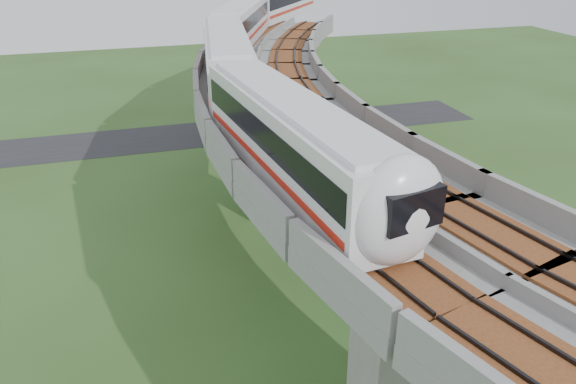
% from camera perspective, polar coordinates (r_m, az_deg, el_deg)
% --- Properties ---
extents(ground, '(160.00, 160.00, 0.00)m').
position_cam_1_polar(ground, '(34.68, 0.25, -10.12)').
color(ground, '#30491D').
rests_on(ground, ground).
extents(dirt_lot, '(18.00, 26.00, 0.04)m').
position_cam_1_polar(dirt_lot, '(39.05, 21.41, -7.60)').
color(dirt_lot, gray).
rests_on(dirt_lot, ground).
extents(asphalt_road, '(60.00, 8.00, 0.03)m').
position_cam_1_polar(asphalt_road, '(60.98, -8.04, 5.93)').
color(asphalt_road, '#232326').
rests_on(asphalt_road, ground).
extents(viaduct, '(19.58, 73.98, 11.40)m').
position_cam_1_polar(viaduct, '(31.57, 6.99, 4.63)').
color(viaduct, '#99968E').
rests_on(viaduct, ground).
extents(metro_train, '(20.10, 59.19, 3.64)m').
position_cam_1_polar(metro_train, '(44.36, -2.70, 15.24)').
color(metro_train, silver).
rests_on(metro_train, ground).
extents(fence, '(3.87, 38.73, 1.50)m').
position_cam_1_polar(fence, '(37.80, 14.63, -6.39)').
color(fence, '#2D382D').
rests_on(fence, ground).
extents(tree_0, '(3.11, 3.11, 3.75)m').
position_cam_1_polar(tree_0, '(56.97, 4.26, 7.27)').
color(tree_0, '#382314').
rests_on(tree_0, ground).
extents(tree_1, '(3.01, 3.01, 3.26)m').
position_cam_1_polar(tree_1, '(48.67, 4.78, 3.44)').
color(tree_1, '#382314').
rests_on(tree_1, ground).
extents(tree_2, '(3.19, 3.19, 4.05)m').
position_cam_1_polar(tree_2, '(43.02, 6.63, 1.32)').
color(tree_2, '#382314').
rests_on(tree_2, ground).
extents(tree_3, '(1.82, 1.82, 2.60)m').
position_cam_1_polar(tree_3, '(36.43, 9.25, -5.17)').
color(tree_3, '#382314').
rests_on(tree_3, ground).
extents(tree_4, '(2.95, 2.95, 3.26)m').
position_cam_1_polar(tree_4, '(32.10, 15.23, -10.09)').
color(tree_4, '#382314').
rests_on(tree_4, ground).
extents(tree_5, '(3.10, 3.10, 3.72)m').
position_cam_1_polar(tree_5, '(28.25, 23.52, -16.15)').
color(tree_5, '#382314').
rests_on(tree_5, ground).
extents(car_white, '(2.37, 3.31, 1.05)m').
position_cam_1_polar(car_white, '(31.77, 20.74, -14.67)').
color(car_white, white).
rests_on(car_white, dirt_lot).
extents(car_red, '(3.68, 1.98, 1.15)m').
position_cam_1_polar(car_red, '(39.63, 19.07, -5.67)').
color(car_red, '#A30F1A').
rests_on(car_red, dirt_lot).
extents(car_dark, '(4.40, 2.82, 1.19)m').
position_cam_1_polar(car_dark, '(43.84, 18.39, -2.41)').
color(car_dark, black).
rests_on(car_dark, dirt_lot).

